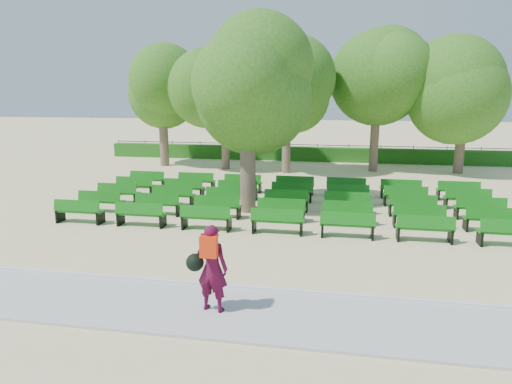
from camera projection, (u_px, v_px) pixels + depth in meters
The scene contains 9 objects.
ground at pixel (269, 216), 16.32m from camera, with size 120.00×120.00×0.00m, color beige.
paving at pixel (212, 310), 9.20m from camera, with size 30.00×2.20×0.06m, color #B4B3AF.
curb at pixel (226, 286), 10.30m from camera, with size 30.00×0.12×0.10m, color silver.
hedge at pixel (302, 154), 29.68m from camera, with size 26.00×0.70×0.90m, color #205D18.
fence at pixel (302, 160), 30.16m from camera, with size 26.00×0.10×1.02m, color black, non-canonical shape.
tree_line at pixel (296, 171), 25.93m from camera, with size 21.80×6.80×7.04m, color #366C1D, non-canonical shape.
bench_array at pixel (287, 208), 17.16m from camera, with size 1.65×0.53×1.04m.
tree_among at pixel (248, 84), 16.04m from camera, with size 4.70×4.70×6.80m.
person at pixel (211, 267), 8.96m from camera, with size 0.86×0.55×1.78m.
Camera 1 is at (2.41, -15.58, 4.32)m, focal length 32.00 mm.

